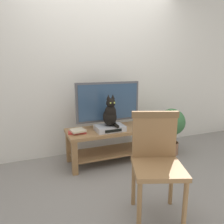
# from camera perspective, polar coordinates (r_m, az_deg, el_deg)

# --- Properties ---
(ground_plane) EXTENTS (12.00, 12.00, 0.00)m
(ground_plane) POSITION_cam_1_polar(r_m,az_deg,el_deg) (2.78, 3.39, -17.10)
(ground_plane) COLOR gray
(back_wall) EXTENTS (7.00, 0.12, 2.80)m
(back_wall) POSITION_cam_1_polar(r_m,az_deg,el_deg) (3.39, -3.94, 12.95)
(back_wall) COLOR silver
(back_wall) RESTS_ON ground
(tv_stand) EXTENTS (1.24, 0.51, 0.49)m
(tv_stand) POSITION_cam_1_polar(r_m,az_deg,el_deg) (3.08, -0.34, -7.04)
(tv_stand) COLOR olive
(tv_stand) RESTS_ON ground
(tv) EXTENTS (0.93, 0.20, 0.65)m
(tv) POSITION_cam_1_polar(r_m,az_deg,el_deg) (3.04, -1.05, 2.33)
(tv) COLOR #4C4C51
(tv) RESTS_ON tv_stand
(media_box) EXTENTS (0.39, 0.27, 0.07)m
(media_box) POSITION_cam_1_polar(r_m,az_deg,el_deg) (2.94, -0.60, -4.29)
(media_box) COLOR #BCBCC1
(media_box) RESTS_ON tv_stand
(cat) EXTENTS (0.18, 0.28, 0.43)m
(cat) POSITION_cam_1_polar(r_m,az_deg,el_deg) (2.87, -0.49, -0.52)
(cat) COLOR black
(cat) RESTS_ON media_box
(wooden_chair) EXTENTS (0.56, 0.56, 0.96)m
(wooden_chair) POSITION_cam_1_polar(r_m,az_deg,el_deg) (2.02, 11.73, -11.46)
(wooden_chair) COLOR olive
(wooden_chair) RESTS_ON ground
(book_stack) EXTENTS (0.25, 0.20, 0.05)m
(book_stack) POSITION_cam_1_polar(r_m,az_deg,el_deg) (2.87, -9.18, -5.09)
(book_stack) COLOR #B2332D
(book_stack) RESTS_ON tv_stand
(potted_plant) EXTENTS (0.41, 0.41, 0.72)m
(potted_plant) POSITION_cam_1_polar(r_m,az_deg,el_deg) (3.42, 15.54, -3.63)
(potted_plant) COLOR #9E6B4C
(potted_plant) RESTS_ON ground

